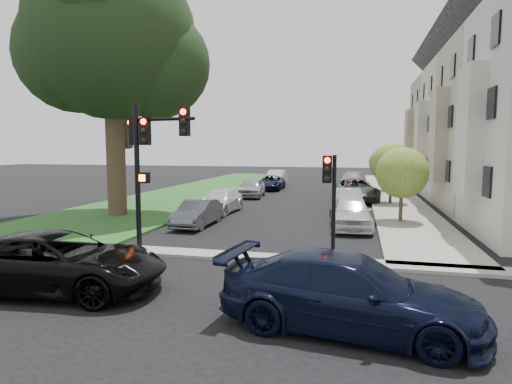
% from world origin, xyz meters
% --- Properties ---
extents(ground, '(140.00, 140.00, 0.00)m').
position_xyz_m(ground, '(0.00, 0.00, 0.00)').
color(ground, black).
rests_on(ground, ground).
extents(grass_strip, '(8.00, 44.00, 0.12)m').
position_xyz_m(grass_strip, '(-9.00, 24.00, 0.06)').
color(grass_strip, '#23501D').
rests_on(grass_strip, ground).
extents(sidewalk_right, '(3.50, 44.00, 0.12)m').
position_xyz_m(sidewalk_right, '(6.75, 24.00, 0.06)').
color(sidewalk_right, gray).
rests_on(sidewalk_right, ground).
extents(sidewalk_cross, '(60.00, 1.00, 0.12)m').
position_xyz_m(sidewalk_cross, '(0.00, 2.00, 0.06)').
color(sidewalk_cross, gray).
rests_on(sidewalk_cross, ground).
extents(house_b, '(7.70, 7.55, 15.97)m').
position_xyz_m(house_b, '(12.45, 15.50, 6.93)').
color(house_b, gray).
rests_on(house_b, ground).
extents(house_c, '(7.70, 7.55, 15.97)m').
position_xyz_m(house_c, '(12.45, 23.00, 6.93)').
color(house_c, beige).
rests_on(house_c, ground).
extents(house_d, '(7.70, 7.55, 15.97)m').
position_xyz_m(house_d, '(12.45, 30.50, 6.93)').
color(house_d, '#ADA191').
rests_on(house_d, ground).
extents(eucalyptus, '(10.02, 9.09, 14.20)m').
position_xyz_m(eucalyptus, '(-8.94, 9.08, 9.70)').
color(eucalyptus, '#312722').
rests_on(eucalyptus, ground).
extents(small_tree_a, '(2.57, 2.57, 3.85)m').
position_xyz_m(small_tree_a, '(6.20, 10.39, 2.56)').
color(small_tree_a, '#312722').
rests_on(small_tree_a, ground).
extents(small_tree_b, '(2.75, 2.75, 4.12)m').
position_xyz_m(small_tree_b, '(6.20, 17.56, 2.74)').
color(small_tree_b, '#312722').
rests_on(small_tree_b, ground).
extents(small_tree_c, '(2.49, 2.49, 3.74)m').
position_xyz_m(small_tree_c, '(6.20, 26.18, 2.49)').
color(small_tree_c, '#312722').
rests_on(small_tree_c, ground).
extents(traffic_signal_main, '(2.67, 0.69, 5.46)m').
position_xyz_m(traffic_signal_main, '(-3.37, 2.24, 3.76)').
color(traffic_signal_main, black).
rests_on(traffic_signal_main, ground).
extents(traffic_signal_secondary, '(0.46, 0.37, 3.59)m').
position_xyz_m(traffic_signal_secondary, '(3.18, 2.19, 2.50)').
color(traffic_signal_secondary, black).
rests_on(traffic_signal_secondary, ground).
extents(car_cross_near, '(5.99, 3.29, 1.59)m').
position_xyz_m(car_cross_near, '(-3.67, -2.42, 0.79)').
color(car_cross_near, black).
rests_on(car_cross_near, ground).
extents(car_cross_far, '(5.75, 2.99, 1.59)m').
position_xyz_m(car_cross_far, '(3.94, -3.07, 0.80)').
color(car_cross_far, black).
rests_on(car_cross_far, ground).
extents(car_parked_0, '(2.15, 4.66, 1.55)m').
position_xyz_m(car_parked_0, '(3.78, 8.44, 0.77)').
color(car_parked_0, silver).
rests_on(car_parked_0, ground).
extents(car_parked_1, '(1.94, 4.63, 1.49)m').
position_xyz_m(car_parked_1, '(3.49, 12.48, 0.74)').
color(car_parked_1, '#999BA0').
rests_on(car_parked_1, ground).
extents(car_parked_2, '(3.59, 6.12, 1.60)m').
position_xyz_m(car_parked_2, '(3.94, 19.24, 0.80)').
color(car_parked_2, '#3F4247').
rests_on(car_parked_2, ground).
extents(car_parked_3, '(2.32, 4.15, 1.33)m').
position_xyz_m(car_parked_3, '(3.79, 24.08, 0.67)').
color(car_parked_3, maroon).
rests_on(car_parked_3, ground).
extents(car_parked_4, '(2.27, 4.85, 1.37)m').
position_xyz_m(car_parked_4, '(3.48, 30.98, 0.68)').
color(car_parked_4, '#999BA0').
rests_on(car_parked_4, ground).
extents(car_parked_5, '(1.40, 3.92, 1.29)m').
position_xyz_m(car_parked_5, '(-3.47, 7.31, 0.64)').
color(car_parked_5, '#3F4247').
rests_on(car_parked_5, ground).
extents(car_parked_6, '(2.08, 4.67, 1.33)m').
position_xyz_m(car_parked_6, '(-3.76, 11.61, 0.67)').
color(car_parked_6, silver).
rests_on(car_parked_6, ground).
extents(car_parked_7, '(2.16, 4.50, 1.48)m').
position_xyz_m(car_parked_7, '(-3.85, 19.80, 0.74)').
color(car_parked_7, '#999BA0').
rests_on(car_parked_7, ground).
extents(car_parked_8, '(2.27, 4.69, 1.29)m').
position_xyz_m(car_parked_8, '(-3.54, 25.55, 0.64)').
color(car_parked_8, black).
rests_on(car_parked_8, ground).
extents(car_parked_9, '(1.65, 4.63, 1.52)m').
position_xyz_m(car_parked_9, '(-3.88, 30.03, 0.76)').
color(car_parked_9, silver).
rests_on(car_parked_9, ground).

